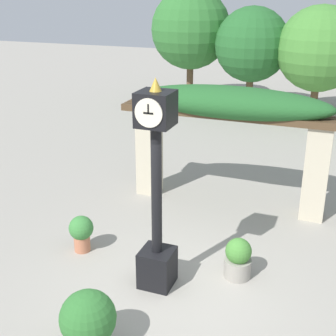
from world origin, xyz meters
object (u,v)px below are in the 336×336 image
object	(u,v)px
potted_plant_near_left	(81,231)
potted_plant_far_left	(88,320)
pedestal_clock	(157,199)
potted_plant_near_right	(238,258)

from	to	relation	value
potted_plant_near_left	potted_plant_far_left	world-z (taller)	potted_plant_far_left
pedestal_clock	potted_plant_near_left	distance (m)	2.14
pedestal_clock	potted_plant_far_left	distance (m)	2.07
potted_plant_near_left	potted_plant_far_left	bearing A→B (deg)	-57.22
potted_plant_near_right	pedestal_clock	bearing A→B (deg)	-150.09
pedestal_clock	potted_plant_near_right	distance (m)	1.85
potted_plant_near_left	potted_plant_far_left	xyz separation A→B (m)	(1.42, -2.21, 0.06)
potted_plant_near_left	pedestal_clock	bearing A→B (deg)	-15.60
potted_plant_near_left	potted_plant_near_right	xyz separation A→B (m)	(2.94, 0.21, -0.05)
potted_plant_near_left	potted_plant_near_right	world-z (taller)	potted_plant_near_right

